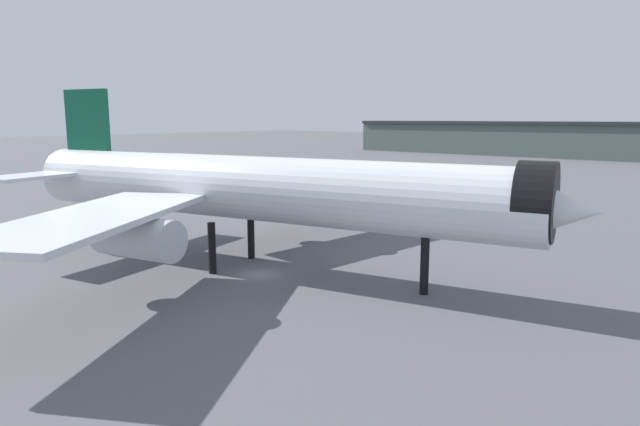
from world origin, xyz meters
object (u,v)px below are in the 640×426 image
service_truck_front (458,210)px  traffic_cone_near_nose (363,210)px  airliner_near_gate (251,189)px  baggage_tug_wing (76,219)px

service_truck_front → traffic_cone_near_nose: service_truck_front is taller
traffic_cone_near_nose → airliner_near_gate: bearing=-70.8°
airliner_near_gate → traffic_cone_near_nose: bearing=95.5°
service_truck_front → traffic_cone_near_nose: size_ratio=7.86×
baggage_tug_wing → traffic_cone_near_nose: bearing=-51.2°
airliner_near_gate → service_truck_front: size_ratio=10.95×
baggage_tug_wing → traffic_cone_near_nose: (24.27, 37.33, -0.60)m
airliner_near_gate → service_truck_front: airliner_near_gate is taller
service_truck_front → baggage_tug_wing: (-39.66, -40.96, -0.62)m
traffic_cone_near_nose → service_truck_front: bearing=13.3°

